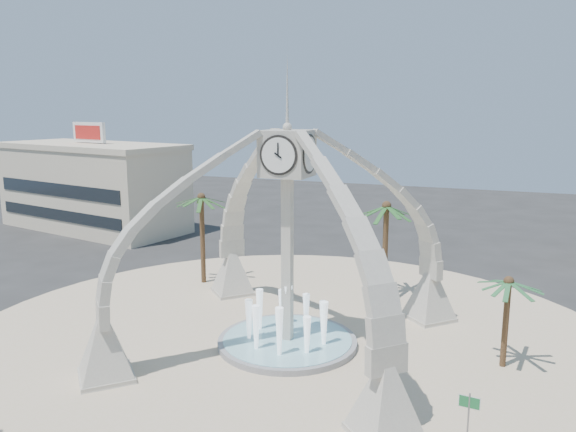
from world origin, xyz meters
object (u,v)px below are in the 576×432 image
(clock_tower, at_px, (287,236))
(palm_north, at_px, (387,207))
(palm_west, at_px, (201,199))
(street_sign, at_px, (469,409))
(fountain, at_px, (287,341))
(palm_east, at_px, (509,283))

(clock_tower, bearing_deg, palm_north, 71.83)
(palm_west, relative_size, street_sign, 3.23)
(fountain, bearing_deg, street_sign, -32.40)
(fountain, height_order, palm_west, palm_west)
(clock_tower, distance_m, fountain, 6.20)
(fountain, xyz_separation_m, palm_east, (11.59, 1.57, 4.36))
(clock_tower, distance_m, palm_west, 13.49)
(palm_east, relative_size, palm_west, 0.71)
(street_sign, bearing_deg, fountain, 153.42)
(palm_west, bearing_deg, palm_north, 7.56)
(street_sign, bearing_deg, palm_west, 149.58)
(clock_tower, relative_size, fountain, 2.24)
(palm_east, relative_size, palm_north, 0.72)
(fountain, height_order, street_sign, fountain)
(fountain, height_order, palm_north, palm_north)
(palm_east, distance_m, palm_west, 23.16)
(street_sign, bearing_deg, palm_east, 86.90)
(palm_east, height_order, palm_west, palm_west)
(palm_east, bearing_deg, palm_west, 162.20)
(palm_north, relative_size, street_sign, 3.20)
(clock_tower, bearing_deg, palm_east, 7.71)
(palm_east, distance_m, street_sign, 8.74)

